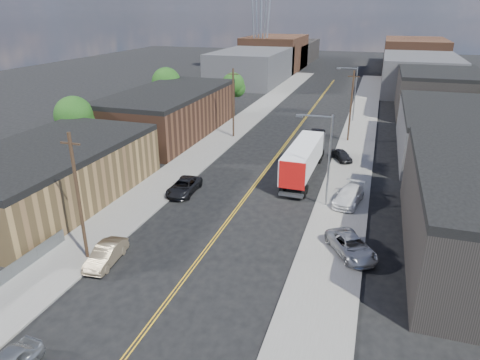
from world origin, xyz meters
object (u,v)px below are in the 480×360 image
Objects in this scene: semi_truck at (305,155)px; car_left_b at (106,254)px; car_right_lot_b at (349,195)px; car_left_c at (184,187)px; car_right_lot_c at (342,155)px; car_ahead_truck at (316,134)px; car_right_lot_a at (351,246)px.

semi_truck reaches higher than car_left_b.
car_right_lot_b is at bearing 39.05° from car_left_b.
semi_truck reaches higher than car_right_lot_b.
semi_truck reaches higher than car_left_c.
car_left_b is 23.14m from car_right_lot_b.
semi_truck is 7.12m from car_right_lot_c.
car_right_lot_c is at bearing 43.92° from car_left_c.
car_ahead_truck is at bearing 116.16° from car_right_lot_b.
car_right_lot_b is 22.94m from car_ahead_truck.
car_left_c is 0.98× the size of car_right_lot_b.
car_right_lot_b is at bearing -110.92° from car_right_lot_c.
car_right_lot_b reaches higher than car_right_lot_a.
car_right_lot_b is at bearing -49.28° from semi_truck.
car_left_c is 1.38× the size of car_right_lot_c.
car_left_c is 21.03m from car_right_lot_c.
car_right_lot_b is (16.47, 2.45, 0.20)m from car_left_c.
car_ahead_truck is at bearing 69.84° from car_left_b.
car_left_c reaches higher than car_right_lot_c.
car_right_lot_a reaches higher than car_ahead_truck.
car_right_lot_b is at bearing -70.11° from car_ahead_truck.
car_right_lot_c is (-2.80, 22.28, -0.08)m from car_right_lot_a.
car_left_c is 1.14× the size of car_ahead_truck.
car_right_lot_a is (6.50, -16.38, -1.40)m from semi_truck.
car_left_c is 1.01× the size of car_right_lot_a.
car_right_lot_c is at bearing 57.65° from car_left_b.
car_right_lot_b is 1.41× the size of car_right_lot_c.
semi_truck is 14.38m from car_left_c.
car_right_lot_b reaches higher than car_left_c.
car_right_lot_b reaches higher than car_ahead_truck.
car_left_c is (-10.90, -9.24, -1.55)m from semi_truck.
car_ahead_truck is (9.94, 38.25, -0.09)m from car_left_b.
car_left_c is 16.65m from car_right_lot_b.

